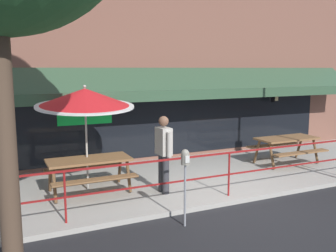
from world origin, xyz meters
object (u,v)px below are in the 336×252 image
picnic_table_left (89,166)px  picnic_table_centre (287,143)px  pedestrian_walking (164,150)px  parking_meter_near (185,164)px  patio_umbrella_left (85,98)px

picnic_table_left → picnic_table_centre: same height
pedestrian_walking → parking_meter_near: bearing=-100.7°
patio_umbrella_left → parking_meter_near: bearing=-64.5°
patio_umbrella_left → parking_meter_near: size_ratio=1.67×
pedestrian_walking → parking_meter_near: size_ratio=1.20×
pedestrian_walking → patio_umbrella_left: bearing=149.1°
picnic_table_centre → pedestrian_walking: 4.36m
picnic_table_centre → pedestrian_walking: (-4.26, -0.84, 0.35)m
parking_meter_near → pedestrian_walking: bearing=79.3°
patio_umbrella_left → parking_meter_near: patio_umbrella_left is taller
picnic_table_centre → patio_umbrella_left: size_ratio=0.76×
picnic_table_left → parking_meter_near: 2.62m
picnic_table_centre → pedestrian_walking: bearing=-168.9°
picnic_table_left → parking_meter_near: parking_meter_near is taller
pedestrian_walking → parking_meter_near: 1.63m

